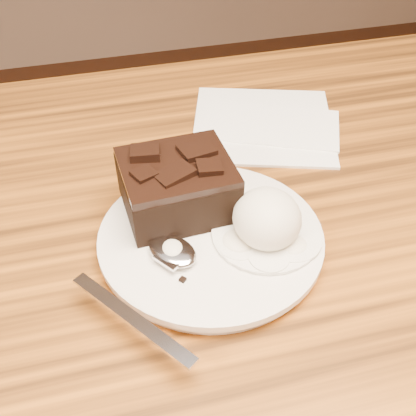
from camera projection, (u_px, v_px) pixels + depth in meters
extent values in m
cylinder|color=white|center=(211.00, 241.00, 0.49)|extent=(0.20, 0.20, 0.02)
cube|color=black|center=(178.00, 189.00, 0.50)|extent=(0.10, 0.09, 0.05)
ellipsoid|color=white|center=(267.00, 218.00, 0.47)|extent=(0.06, 0.06, 0.05)
cylinder|color=white|center=(265.00, 235.00, 0.48)|extent=(0.10, 0.10, 0.00)
cube|color=white|center=(263.00, 124.00, 0.65)|extent=(0.21, 0.21, 0.01)
cube|color=black|center=(162.00, 234.00, 0.49)|extent=(0.01, 0.01, 0.00)
cube|color=black|center=(183.00, 280.00, 0.45)|extent=(0.01, 0.01, 0.00)
cube|color=black|center=(265.00, 269.00, 0.45)|extent=(0.01, 0.00, 0.00)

